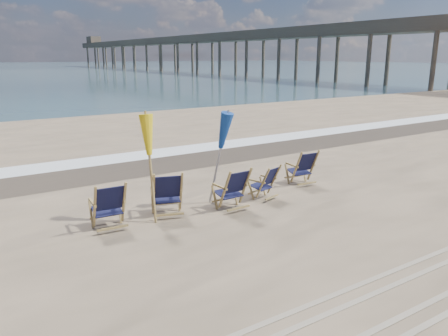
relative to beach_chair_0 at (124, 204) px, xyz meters
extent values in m
cube|color=silver|center=(2.56, 6.28, -0.53)|extent=(200.00, 1.40, 0.01)
cube|color=#42362A|center=(2.56, 4.78, -0.53)|extent=(200.00, 2.60, 0.00)
cylinder|color=#A28448|center=(0.65, 0.06, 0.62)|extent=(0.06, 0.06, 2.31)
cone|color=yellow|center=(0.65, 0.06, 1.30)|extent=(0.30, 0.30, 0.85)
cylinder|color=#A5A5AD|center=(2.41, 0.23, 0.61)|extent=(0.06, 0.06, 2.28)
cone|color=navy|center=(2.41, 0.23, 1.28)|extent=(0.30, 0.30, 0.85)
camera|label=1|loc=(-2.87, -8.25, 2.96)|focal=35.00mm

